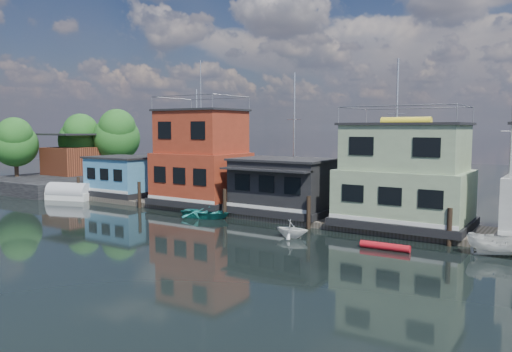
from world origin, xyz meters
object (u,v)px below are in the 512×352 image
Objects in this scene: houseboat_blue at (124,176)px; tarp_runabout at (69,193)px; houseboat_red at (201,159)px; motorboat at (501,245)px; houseboat_dark at (284,186)px; red_kayak at (385,246)px; houseboat_green at (404,177)px; dinghy_white at (292,229)px; dinghy_teal at (206,213)px.

tarp_runabout is at bearing -142.27° from houseboat_blue.
houseboat_red is 3.55× the size of motorboat.
tarp_runabout is at bearing 78.16° from motorboat.
red_kayak is (9.75, -5.71, -2.21)m from houseboat_dark.
houseboat_blue is 0.76× the size of houseboat_green.
tarp_runabout is at bearing -174.21° from houseboat_green.
houseboat_blue is at bearing -180.00° from houseboat_green.
tarp_runabout is (-13.50, -3.10, -3.46)m from houseboat_red.
houseboat_green is at bearing 0.00° from houseboat_red.
dinghy_white is at bearing -26.12° from houseboat_red.
red_kayak is at bearing -30.36° from houseboat_dark.
motorboat is at bearing -6.63° from houseboat_blue.
dinghy_teal is at bearing -46.88° from houseboat_red.
houseboat_dark reaches higher than motorboat.
houseboat_blue is 9.69m from houseboat_red.
dinghy_white is 9.00m from dinghy_teal.
houseboat_dark is 3.47× the size of dinghy_white.
houseboat_blue is 0.54× the size of houseboat_red.
houseboat_blue is 0.86× the size of houseboat_dark.
red_kayak is 5.89m from motorboat.
houseboat_red is 3.08× the size of dinghy_teal.
houseboat_green reaches higher than dinghy_white.
dinghy_white is (21.42, -5.84, -1.64)m from houseboat_blue.
motorboat is at bearing -31.17° from houseboat_green.
houseboat_dark is at bearing -63.78° from dinghy_teal.
dinghy_teal is 16.75m from tarp_runabout.
houseboat_red is at bearing -180.00° from houseboat_green.
houseboat_green is (26.50, 0.00, 1.34)m from houseboat_blue.
red_kayak is 0.72× the size of dinghy_teal.
dinghy_teal is 1.15× the size of motorboat.
tarp_runabout is (-30.50, -3.10, -2.90)m from houseboat_green.
houseboat_dark is (8.00, -0.02, -1.69)m from houseboat_red.
houseboat_green is at bearing -47.10° from dinghy_white.
tarp_runabout is at bearing -167.09° from houseboat_red.
houseboat_green is 1.84× the size of tarp_runabout.
houseboat_dark is 11.51m from red_kayak.
tarp_runabout is (-16.74, 0.36, 0.25)m from dinghy_teal.
houseboat_red is at bearing 179.86° from houseboat_dark.
tarp_runabout reaches higher than motorboat.
dinghy_white is (11.92, -5.84, -3.54)m from houseboat_red.
houseboat_green reaches higher than houseboat_dark.
houseboat_red reaches higher than houseboat_dark.
houseboat_red is 1.41× the size of houseboat_green.
houseboat_red is 23.87m from motorboat.
dinghy_teal is (-14.51, 2.27, 0.20)m from red_kayak.
tarp_runabout is (-4.00, -3.10, -1.56)m from houseboat_blue.
dinghy_white is (-5.08, -5.84, -2.99)m from houseboat_green.
red_kayak is (0.75, -5.73, -3.35)m from houseboat_green.
dinghy_white reaches higher than dinghy_teal.
houseboat_dark is 2.21× the size of motorboat.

